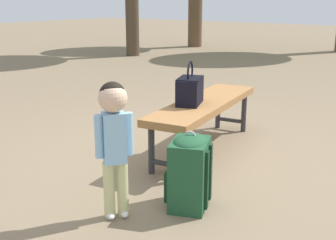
# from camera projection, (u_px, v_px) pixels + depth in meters

# --- Properties ---
(ground_plane) EXTENTS (40.00, 40.00, 0.00)m
(ground_plane) POSITION_uv_depth(u_px,v_px,m) (181.00, 160.00, 3.69)
(ground_plane) COLOR #7F6B51
(ground_plane) RESTS_ON ground
(park_bench) EXTENTS (1.64, 0.64, 0.45)m
(park_bench) POSITION_uv_depth(u_px,v_px,m) (204.00, 107.00, 3.83)
(park_bench) COLOR #9E6B3D
(park_bench) RESTS_ON ground
(handbag) EXTENTS (0.36, 0.29, 0.37)m
(handbag) POSITION_uv_depth(u_px,v_px,m) (190.00, 89.00, 3.67)
(handbag) COLOR black
(handbag) RESTS_ON park_bench
(child_standing) EXTENTS (0.20, 0.18, 0.85)m
(child_standing) POSITION_uv_depth(u_px,v_px,m) (114.00, 130.00, 2.58)
(child_standing) COLOR #CCCC8C
(child_standing) RESTS_ON ground
(backpack_large) EXTENTS (0.37, 0.33, 0.52)m
(backpack_large) POSITION_uv_depth(u_px,v_px,m) (189.00, 169.00, 2.80)
(backpack_large) COLOR #1E4C2D
(backpack_large) RESTS_ON ground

